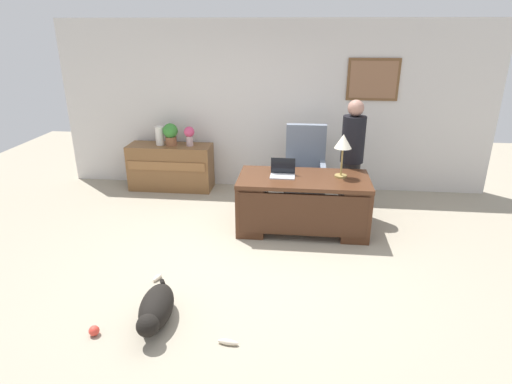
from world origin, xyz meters
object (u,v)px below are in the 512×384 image
Objects in this scene: potted_plant at (171,133)px; dog_toy_ball at (94,331)px; person_standing at (352,158)px; laptop at (283,172)px; desk at (303,202)px; credenza at (171,167)px; armchair at (305,171)px; dog_toy_plush at (228,342)px; vase_with_flowers at (189,135)px; desk_lamp at (343,144)px; dog_lying at (156,309)px; dog_toy_bone at (157,278)px; vase_empty at (160,136)px.

potted_plant reaches higher than dog_toy_ball.
person_standing is 1.09m from laptop.
dog_toy_ball is (0.34, -3.71, -0.90)m from potted_plant.
person_standing reaches higher than desk.
potted_plant reaches higher than credenza.
armchair is 3.38m from dog_toy_plush.
dog_toy_ball is at bearing -127.98° from desk.
dog_toy_plush is at bearing -100.98° from armchair.
credenza is 1.14× the size of armchair.
person_standing reaches higher than vase_with_flowers.
credenza is at bearing 165.17° from person_standing.
armchair is 1.97m from vase_with_flowers.
person_standing is at bearing -27.88° from armchair.
desk_lamp is at bearing -61.64° from armchair.
person_standing is 5.27× the size of vase_with_flowers.
dog_lying is (-1.33, -2.11, -0.25)m from desk.
dog_toy_ball is (-1.83, -2.34, -0.36)m from desk.
armchair is 3.77× the size of laptop.
dog_toy_bone is at bearing 135.51° from dog_toy_plush.
armchair reaches higher than vase_empty.
person_standing is at bearing 30.30° from laptop.
dog_toy_plush is (-0.34, -2.39, -0.77)m from laptop.
desk is at bearing -32.22° from potted_plant.
potted_plant is 3.82× the size of dog_toy_ball.
armchair is 2.88m from dog_toy_bone.
credenza is 14.55× the size of dog_toy_ball.
vase_with_flowers is (-1.86, 1.37, 0.54)m from desk.
laptop is 1.01× the size of vase_with_flowers.
desk_lamp is (0.76, 0.04, 0.38)m from laptop.
desk is 2.99m from dog_toy_ball.
vase_with_flowers is (-2.34, 1.27, -0.25)m from desk_lamp.
desk reaches higher than dog_toy_bone.
vase_empty reaches higher than dog_toy_bone.
potted_plant is (-2.65, 1.27, -0.23)m from desk_lamp.
dog_lying is at bearing -122.09° from desk.
person_standing is 3.11m from vase_empty.
person_standing reaches higher than dog_toy_plush.
credenza is at bearing -179.77° from vase_with_flowers.
person_standing is at bearing 53.88° from dog_lying.
person_standing reaches higher than armchair.
desk_lamp reaches higher than potted_plant.
vase_with_flowers is at bearing 167.36° from armchair.
dog_lying reaches higher than dog_toy_ball.
dog_lying is 2.50m from laptop.
desk_lamp is 3.02× the size of dog_toy_plush.
vase_empty is (-2.84, 1.27, -0.28)m from desk_lamp.
dog_lying is at bearing 24.30° from dog_toy_ball.
dog_toy_ball is at bearing -130.15° from person_standing.
dog_toy_ball is at bearing -133.37° from desk_lamp.
dog_lying is 0.56m from dog_toy_ball.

